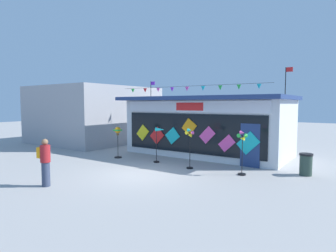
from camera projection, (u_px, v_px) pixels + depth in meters
ground_plane at (141, 174)px, 11.71m from camera, size 80.00×80.00×0.00m
kite_shop_building at (208, 125)px, 16.40m from camera, size 9.24×4.86×4.67m
wind_spinner_far_left at (118, 135)px, 15.22m from camera, size 0.39×0.39×1.67m
wind_spinner_left at (159, 137)px, 13.92m from camera, size 0.62×0.31×1.75m
wind_spinner_center_left at (190, 141)px, 12.65m from camera, size 0.38×0.29×1.81m
wind_spinner_center_right at (242, 146)px, 11.50m from camera, size 0.40×0.32×1.82m
person_mid_plaza at (45, 161)px, 9.96m from camera, size 0.47×0.35×1.68m
trash_bin at (306, 164)px, 11.53m from camera, size 0.52×0.52×0.90m
neighbour_building at (96, 114)px, 22.26m from camera, size 7.13×7.94×4.17m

